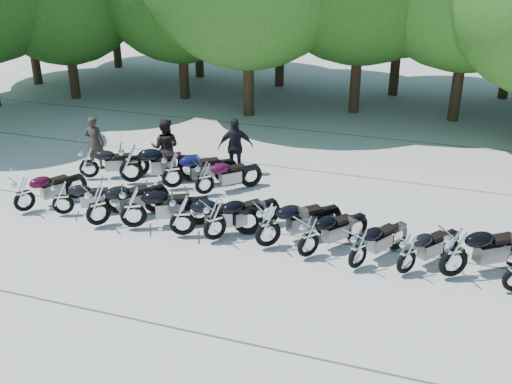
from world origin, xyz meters
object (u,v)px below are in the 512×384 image
(motorcycle_8, at_px, (358,247))
(motorcycle_13, at_px, (131,163))
(motorcycle_9, at_px, (407,253))
(motorcycle_12, at_px, (88,162))
(motorcycle_14, at_px, (172,169))
(rider_0, at_px, (95,142))
(motorcycle_0, at_px, (23,193))
(motorcycle_6, at_px, (268,224))
(motorcycle_4, at_px, (182,214))
(motorcycle_10, at_px, (455,252))
(motorcycle_3, at_px, (133,206))
(motorcycle_5, at_px, (215,219))
(rider_2, at_px, (236,147))
(motorcycle_2, at_px, (97,205))
(motorcycle_7, at_px, (309,236))
(motorcycle_15, at_px, (204,177))
(rider_1, at_px, (165,148))
(motorcycle_1, at_px, (62,197))

(motorcycle_8, relative_size, motorcycle_13, 0.82)
(motorcycle_9, distance_m, motorcycle_12, 10.34)
(motorcycle_14, bearing_deg, rider_0, 38.78)
(motorcycle_0, bearing_deg, motorcycle_6, -148.58)
(motorcycle_4, bearing_deg, motorcycle_10, -113.22)
(motorcycle_9, bearing_deg, motorcycle_3, 36.63)
(motorcycle_5, xyz_separation_m, rider_2, (-1.04, 4.35, 0.31))
(rider_0, bearing_deg, motorcycle_4, 137.77)
(motorcycle_10, height_order, rider_0, rider_0)
(motorcycle_2, distance_m, motorcycle_5, 3.23)
(motorcycle_6, relative_size, motorcycle_12, 1.14)
(motorcycle_7, relative_size, motorcycle_15, 1.02)
(rider_1, bearing_deg, motorcycle_3, 88.50)
(motorcycle_6, bearing_deg, motorcycle_9, -136.47)
(motorcycle_7, xyz_separation_m, rider_1, (-5.55, 3.64, 0.33))
(rider_0, bearing_deg, motorcycle_5, 142.58)
(motorcycle_0, height_order, motorcycle_7, motorcycle_7)
(motorcycle_3, xyz_separation_m, rider_1, (-0.84, 3.63, 0.27))
(motorcycle_3, xyz_separation_m, motorcycle_15, (0.93, 2.56, -0.08))
(rider_1, bearing_deg, motorcycle_7, 132.23)
(motorcycle_8, relative_size, motorcycle_15, 0.98)
(motorcycle_0, height_order, motorcycle_6, motorcycle_6)
(motorcycle_6, xyz_separation_m, motorcycle_8, (2.27, -0.29, -0.09))
(motorcycle_7, xyz_separation_m, motorcycle_9, (2.31, -0.02, -0.04))
(motorcycle_6, height_order, motorcycle_12, motorcycle_6)
(motorcycle_4, xyz_separation_m, motorcycle_8, (4.51, -0.15, -0.07))
(motorcycle_3, bearing_deg, motorcycle_10, -117.46)
(motorcycle_14, relative_size, motorcycle_15, 1.10)
(rider_2, bearing_deg, motorcycle_10, 124.76)
(motorcycle_12, xyz_separation_m, rider_2, (4.23, 1.84, 0.35))
(motorcycle_9, height_order, motorcycle_13, motorcycle_13)
(motorcycle_5, xyz_separation_m, rider_0, (-5.60, 3.45, 0.24))
(motorcycle_6, height_order, motorcycle_14, motorcycle_6)
(motorcycle_0, bearing_deg, motorcycle_12, -68.32)
(motorcycle_1, bearing_deg, motorcycle_4, -118.35)
(motorcycle_6, xyz_separation_m, motorcycle_15, (-2.72, 2.42, -0.08))
(motorcycle_3, xyz_separation_m, motorcycle_8, (5.92, -0.14, -0.09))
(motorcycle_1, relative_size, motorcycle_13, 0.80)
(motorcycle_0, distance_m, motorcycle_3, 3.37)
(motorcycle_4, distance_m, motorcycle_13, 3.96)
(motorcycle_2, bearing_deg, motorcycle_6, -138.35)
(motorcycle_4, bearing_deg, motorcycle_8, -116.28)
(motorcycle_1, xyz_separation_m, rider_2, (3.47, 4.31, 0.37))
(motorcycle_2, height_order, motorcycle_3, motorcycle_3)
(rider_1, bearing_deg, motorcycle_6, 127.65)
(motorcycle_0, height_order, motorcycle_15, same)
(motorcycle_8, xyz_separation_m, rider_1, (-6.76, 3.77, 0.36))
(motorcycle_14, distance_m, motorcycle_15, 1.10)
(motorcycle_5, bearing_deg, motorcycle_9, -142.51)
(motorcycle_3, height_order, motorcycle_6, motorcycle_6)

